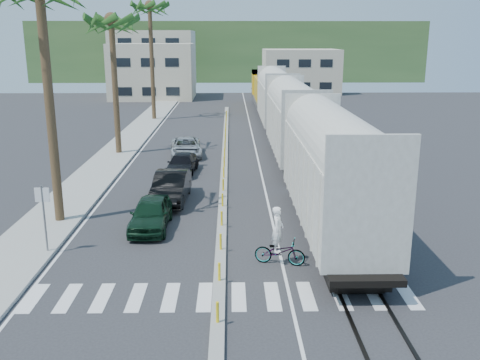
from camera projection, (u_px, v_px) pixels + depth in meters
name	position (u px, v px, depth m)	size (l,w,h in m)	color
ground	(220.00, 273.00, 20.75)	(140.00, 140.00, 0.00)	#28282B
sidewalk	(124.00, 146.00, 44.73)	(3.00, 90.00, 0.15)	gray
rails	(281.00, 139.00, 47.88)	(1.56, 100.00, 0.06)	black
median	(225.00, 158.00, 40.01)	(0.45, 60.00, 0.85)	gray
crosswalk	(219.00, 297.00, 18.82)	(14.00, 2.20, 0.01)	silver
lane_markings	(200.00, 146.00, 44.86)	(9.42, 90.00, 0.01)	silver
freight_train	(286.00, 112.00, 43.99)	(3.00, 60.94, 5.85)	#B0AEA1
palm_trees	(115.00, 10.00, 39.75)	(3.50, 37.20, 13.75)	brown
street_sign	(44.00, 209.00, 22.04)	(0.60, 0.08, 3.00)	slate
buildings	(189.00, 65.00, 88.73)	(38.00, 27.00, 10.00)	#B9AF93
hillside	(228.00, 51.00, 115.80)	(80.00, 20.00, 12.00)	#385628
car_lead	(151.00, 214.00, 25.36)	(1.79, 4.38, 1.49)	black
car_second	(171.00, 187.00, 29.55)	(1.97, 5.09, 1.65)	black
car_third	(182.00, 164.00, 35.74)	(2.17, 4.59, 1.29)	black
car_rear	(186.00, 147.00, 41.08)	(2.81, 5.21, 1.39)	#B6B8BB
cyclist	(279.00, 246.00, 21.35)	(1.71, 2.39, 2.42)	#9EA0A5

